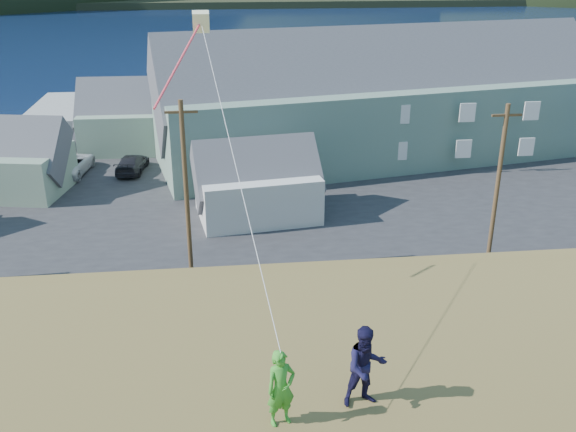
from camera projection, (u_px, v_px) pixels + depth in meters
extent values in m
plane|color=#0A1638|center=(218.00, 287.00, 33.02)|extent=(900.00, 900.00, 0.00)
cube|color=#4C3D19|center=(218.00, 306.00, 31.16)|extent=(110.00, 8.00, 0.10)
cube|color=#28282B|center=(215.00, 178.00, 48.60)|extent=(72.00, 36.00, 0.12)
cube|color=gray|center=(158.00, 107.00, 68.95)|extent=(26.00, 14.00, 0.90)
cube|color=slate|center=(383.00, 120.00, 52.49)|extent=(37.36, 17.12, 6.18)
cube|color=#47474C|center=(386.00, 61.00, 50.67)|extent=(37.80, 16.96, 10.04)
cube|color=slate|center=(3.00, 171.00, 45.20)|extent=(9.52, 7.23, 3.06)
cube|color=silver|center=(257.00, 195.00, 41.02)|extent=(8.04, 6.26, 2.95)
cube|color=#47474C|center=(257.00, 162.00, 40.18)|extent=(8.53, 6.26, 5.19)
cube|color=slate|center=(146.00, 129.00, 55.41)|extent=(10.70, 6.55, 3.38)
cube|color=#47474C|center=(143.00, 98.00, 54.40)|extent=(11.20, 6.47, 6.26)
cylinder|color=#47331E|center=(186.00, 191.00, 32.42)|extent=(0.24, 0.24, 9.33)
cylinder|color=#47331E|center=(498.00, 184.00, 34.23)|extent=(0.24, 0.24, 8.73)
imported|color=white|center=(70.00, 164.00, 49.17)|extent=(3.29, 5.90, 1.56)
imported|color=#999A9D|center=(23.00, 166.00, 49.03)|extent=(1.50, 4.09, 1.34)
imported|color=black|center=(132.00, 163.00, 49.64)|extent=(2.45, 4.83, 1.34)
imported|color=maroon|center=(45.00, 143.00, 54.46)|extent=(2.89, 5.66, 1.53)
imported|color=navy|center=(250.00, 145.00, 54.27)|extent=(1.66, 4.30, 1.40)
imported|color=navy|center=(205.00, 162.00, 49.70)|extent=(1.86, 4.45, 1.51)
imported|color=green|center=(281.00, 388.00, 12.67)|extent=(0.71, 0.58, 1.67)
imported|color=#151334|center=(366.00, 367.00, 13.19)|extent=(0.98, 0.82, 1.83)
cube|color=#F5F7BC|center=(201.00, 22.00, 17.41)|extent=(0.46, 0.44, 0.60)
cylinder|color=#FF4351|center=(179.00, 63.00, 16.55)|extent=(0.06, 0.06, 3.31)
cylinder|color=white|center=(234.00, 159.00, 14.88)|extent=(0.02, 0.02, 9.67)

